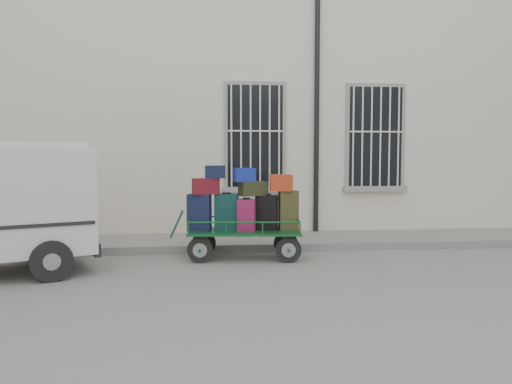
{
  "coord_description": "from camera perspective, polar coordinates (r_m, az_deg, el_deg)",
  "views": [
    {
      "loc": [
        -1.54,
        -7.87,
        1.79
      ],
      "look_at": [
        -0.59,
        1.0,
        1.17
      ],
      "focal_mm": 35.0,
      "sensor_mm": 36.0,
      "label": 1
    }
  ],
  "objects": [
    {
      "name": "ground",
      "position": [
        8.21,
        4.91,
        -8.63
      ],
      "size": [
        80.0,
        80.0,
        0.0
      ],
      "primitive_type": "plane",
      "color": "slate",
      "rests_on": "ground"
    },
    {
      "name": "building",
      "position": [
        13.51,
        0.48,
        9.12
      ],
      "size": [
        24.0,
        5.15,
        6.0
      ],
      "color": "beige",
      "rests_on": "ground"
    },
    {
      "name": "sidewalk",
      "position": [
        10.33,
        2.57,
        -5.59
      ],
      "size": [
        24.0,
        1.7,
        0.15
      ],
      "primitive_type": "cube",
      "color": "slate",
      "rests_on": "ground"
    },
    {
      "name": "luggage_cart",
      "position": [
        8.77,
        -1.41,
        -2.31
      ],
      "size": [
        2.33,
        1.07,
        1.65
      ],
      "rotation": [
        0.0,
        0.0,
        -0.1
      ],
      "color": "black",
      "rests_on": "ground"
    }
  ]
}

